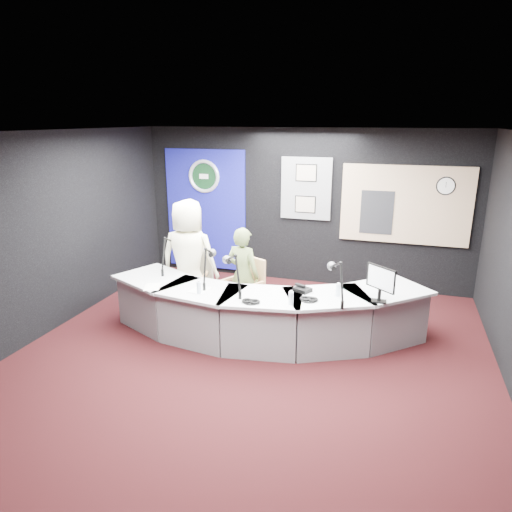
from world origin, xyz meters
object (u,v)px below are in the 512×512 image
(armchair_right, at_px, (243,291))
(person_man, at_px, (189,258))
(armchair_left, at_px, (190,282))
(broadcast_desk, at_px, (261,312))
(person_woman, at_px, (243,275))

(armchair_right, relative_size, person_man, 0.52)
(armchair_left, relative_size, person_man, 0.58)
(broadcast_desk, bearing_deg, person_man, 160.91)
(broadcast_desk, xyz_separation_m, armchair_left, (-1.29, 0.45, 0.15))
(person_man, bearing_deg, broadcast_desk, 156.37)
(armchair_left, height_order, person_woman, person_woman)
(broadcast_desk, xyz_separation_m, person_man, (-1.29, 0.45, 0.53))
(broadcast_desk, height_order, person_woman, person_woman)
(broadcast_desk, xyz_separation_m, person_woman, (-0.41, 0.43, 0.35))
(armchair_left, bearing_deg, person_man, 0.00)
(broadcast_desk, relative_size, person_woman, 3.10)
(armchair_left, bearing_deg, broadcast_desk, -28.04)
(armchair_left, distance_m, person_man, 0.38)
(broadcast_desk, distance_m, person_man, 1.46)
(armchair_left, relative_size, armchair_right, 1.12)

